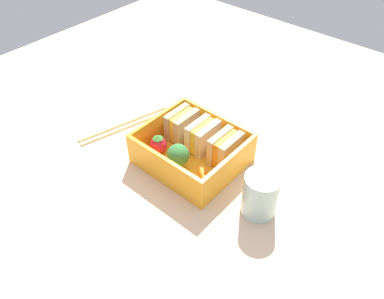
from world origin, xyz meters
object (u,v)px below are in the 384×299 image
(sandwich_center_left, at_px, (203,136))
(strawberry_far_left, at_px, (158,145))
(carrot_stick_far_left, at_px, (204,176))
(chopstick_pair, at_px, (125,124))
(sandwich_center, at_px, (225,149))
(sandwich_left, at_px, (182,125))
(broccoli_floret, at_px, (178,155))
(drinking_glass, at_px, (260,195))

(sandwich_center_left, height_order, strawberry_far_left, sandwich_center_left)
(sandwich_center_left, relative_size, carrot_stick_far_left, 1.42)
(chopstick_pair, bearing_deg, sandwich_center, 10.41)
(chopstick_pair, bearing_deg, carrot_stick_far_left, -4.65)
(sandwich_center_left, relative_size, chopstick_pair, 0.31)
(strawberry_far_left, xyz_separation_m, carrot_stick_far_left, (0.10, 0.00, -0.01))
(chopstick_pair, bearing_deg, sandwich_center_left, 13.42)
(sandwich_center, xyz_separation_m, chopstick_pair, (-0.21, -0.04, -0.03))
(sandwich_left, xyz_separation_m, sandwich_center, (0.10, 0.00, 0.00))
(sandwich_left, height_order, sandwich_center_left, same)
(broccoli_floret, distance_m, chopstick_pair, 0.17)
(strawberry_far_left, height_order, carrot_stick_far_left, strawberry_far_left)
(sandwich_center, distance_m, drinking_glass, 0.11)
(broccoli_floret, bearing_deg, chopstick_pair, 171.28)
(sandwich_center, xyz_separation_m, carrot_stick_far_left, (-0.00, -0.06, -0.02))
(broccoli_floret, distance_m, drinking_glass, 0.15)
(strawberry_far_left, height_order, broccoli_floret, broccoli_floret)
(sandwich_center, bearing_deg, sandwich_left, 180.00)
(strawberry_far_left, relative_size, chopstick_pair, 0.19)
(sandwich_left, relative_size, sandwich_center, 1.00)
(drinking_glass, bearing_deg, strawberry_far_left, -176.27)
(sandwich_center, height_order, carrot_stick_far_left, sandwich_center)
(sandwich_left, bearing_deg, sandwich_center, 0.00)
(sandwich_center_left, xyz_separation_m, broccoli_floret, (0.00, -0.06, 0.00))
(sandwich_center_left, distance_m, broccoli_floret, 0.06)
(sandwich_center, relative_size, carrot_stick_far_left, 1.42)
(sandwich_left, distance_m, strawberry_far_left, 0.06)
(sandwich_center, distance_m, chopstick_pair, 0.21)
(chopstick_pair, relative_size, drinking_glass, 2.58)
(sandwich_center_left, xyz_separation_m, strawberry_far_left, (-0.05, -0.06, -0.01))
(strawberry_far_left, relative_size, carrot_stick_far_left, 0.90)
(sandwich_center, bearing_deg, drinking_glass, -24.50)
(strawberry_far_left, height_order, chopstick_pair, strawberry_far_left)
(carrot_stick_far_left, xyz_separation_m, drinking_glass, (0.10, 0.01, 0.02))
(sandwich_center_left, bearing_deg, carrot_stick_far_left, -49.09)
(sandwich_center_left, bearing_deg, sandwich_center, 0.00)
(carrot_stick_far_left, distance_m, drinking_glass, 0.10)
(strawberry_far_left, distance_m, drinking_glass, 0.20)
(sandwich_center, height_order, drinking_glass, drinking_glass)
(sandwich_left, distance_m, carrot_stick_far_left, 0.11)
(sandwich_center_left, height_order, chopstick_pair, sandwich_center_left)
(strawberry_far_left, relative_size, drinking_glass, 0.50)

